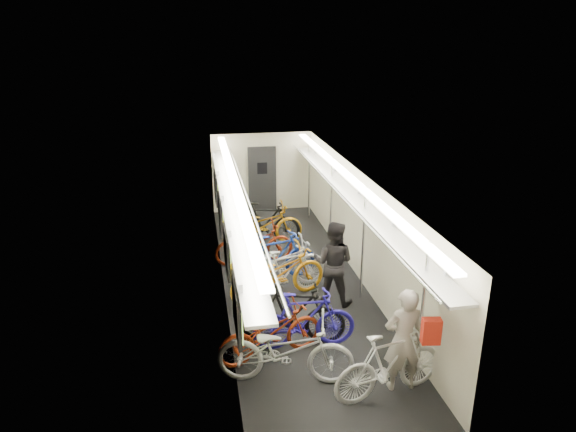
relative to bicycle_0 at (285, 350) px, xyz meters
name	(u,v)px	position (x,y,z in m)	size (l,w,h in m)	color
train_car_shell	(270,201)	(0.38, 4.10, 1.10)	(10.00, 10.00, 10.00)	black
bicycle_0	(285,350)	(0.00, 0.00, 0.00)	(0.74, 2.13, 1.12)	#AEAEB3
bicycle_1	(304,320)	(0.48, 0.86, -0.02)	(0.50, 1.78, 1.07)	#261BA5
bicycle_2	(270,332)	(-0.14, 0.67, -0.07)	(0.65, 1.85, 0.97)	maroon
bicycle_3	(292,314)	(0.30, 1.05, 0.00)	(0.53, 1.87, 1.12)	black
bicycle_4	(278,274)	(0.32, 2.69, -0.01)	(0.73, 2.10, 1.10)	orange
bicycle_5	(286,272)	(0.51, 2.81, -0.04)	(0.48, 1.72, 1.03)	silver
bicycle_6	(279,264)	(0.42, 3.16, -0.02)	(0.72, 2.07, 1.09)	silver
bicycle_7	(277,258)	(0.41, 3.46, 0.00)	(0.53, 1.87, 1.12)	navy
bicycle_8	(254,244)	(0.03, 4.51, -0.07)	(0.65, 1.87, 0.98)	maroon
bicycle_9	(265,222)	(0.47, 5.73, -0.01)	(0.52, 1.84, 1.10)	black
bicycle_10	(262,225)	(0.38, 5.57, -0.01)	(0.73, 2.09, 1.10)	#C17F12
bicycle_11	(389,364)	(1.46, -0.60, -0.01)	(0.51, 1.82, 1.10)	silver
passenger_near	(403,340)	(1.71, -0.46, 0.28)	(0.61, 0.40, 1.68)	gray
passenger_mid	(333,263)	(1.38, 2.34, 0.31)	(0.84, 0.66, 1.73)	black
backpack	(431,331)	(1.88, -0.95, 0.72)	(0.26, 0.14, 0.38)	#B01E11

